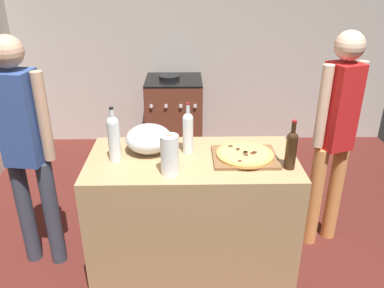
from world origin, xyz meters
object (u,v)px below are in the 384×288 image
Objects in this scene: person_in_stripes at (25,143)px; wine_bottle_dark at (188,131)px; person_in_red at (335,131)px; paper_towel_roll at (170,155)px; wine_bottle_amber at (114,137)px; pizza at (245,154)px; wine_bottle_green at (291,148)px; stove at (174,116)px; mixing_bowl at (149,139)px.

wine_bottle_dark is at bearing -4.63° from person_in_stripes.
person_in_stripes is at bearing -174.47° from person_in_red.
paper_towel_roll is 0.70× the size of wine_bottle_amber.
person_in_red is at bearing 14.68° from wine_bottle_amber.
wine_bottle_amber is (-0.81, -0.01, 0.13)m from pizza.
person_in_red reaches higher than wine_bottle_dark.
wine_bottle_green is 2.39m from stove.
wine_bottle_green is 1.71m from person_in_stripes.
pizza is 0.82m from wine_bottle_amber.
pizza is 0.51m from paper_towel_roll.
person_in_stripes reaches higher than wine_bottle_dark.
wine_bottle_dark reaches higher than stove.
pizza is 1.17× the size of wine_bottle_green.
stove is (0.11, 1.94, -0.58)m from mixing_bowl.
paper_towel_roll is (-0.46, -0.18, 0.09)m from pizza.
wine_bottle_dark reaches higher than mixing_bowl.
person_in_stripes reaches higher than wine_bottle_green.
pizza is 0.21× the size of person_in_red.
wine_bottle_green is at bearing -71.19° from stove.
mixing_bowl is at bearing 169.40° from pizza.
person_in_red is (1.07, 0.29, -0.13)m from wine_bottle_dark.
person_in_red is (1.32, 0.28, -0.08)m from mixing_bowl.
pizza is 0.81m from person_in_red.
person_in_stripes is (-1.08, 0.09, -0.11)m from wine_bottle_dark.
person_in_stripes is at bearing 159.26° from paper_towel_roll.
mixing_bowl is (-0.61, 0.11, 0.06)m from pizza.
person_in_stripes is (-0.94, -1.87, 0.53)m from stove.
wine_bottle_amber is 0.67m from person_in_stripes.
wine_bottle_amber is 1.57m from person_in_red.
wine_bottle_dark is 1.09m from person_in_stripes.
stove is at bearing 103.55° from pizza.
person_in_stripes is at bearing 163.17° from wine_bottle_amber.
person_in_stripes is at bearing 175.18° from mixing_bowl.
mixing_bowl is 0.97× the size of wine_bottle_green.
pizza reaches higher than stove.
wine_bottle_green is at bearing -131.70° from person_in_red.
wine_bottle_green reaches higher than pizza.
person_in_stripes is 2.15m from person_in_red.
paper_towel_roll is at bearing -27.38° from wine_bottle_amber.
wine_bottle_green is at bearing -27.42° from pizza.
pizza is at bearing 21.78° from paper_towel_roll.
wine_bottle_green is (0.71, 0.06, 0.01)m from paper_towel_roll.
person_in_red reaches higher than wine_bottle_amber.
wine_bottle_amber is 0.21× the size of person_in_stripes.
wine_bottle_dark is at bearing -85.88° from stove.
person_in_red is (1.17, 0.58, -0.11)m from paper_towel_roll.
mixing_bowl is 0.33m from paper_towel_roll.
paper_towel_roll is 2.32m from stove.
stove is at bearing 81.47° from wine_bottle_amber.
person_in_stripes is (-0.83, 0.07, -0.05)m from mixing_bowl.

